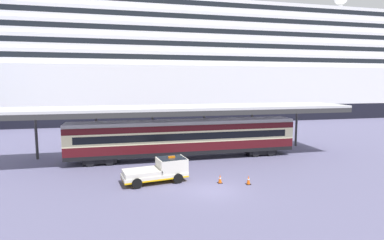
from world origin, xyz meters
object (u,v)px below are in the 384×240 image
cruise_ship (200,68)px  traffic_cone_mid (248,180)px  service_truck (161,169)px  traffic_cone_near (220,179)px  train_carriage (184,137)px

cruise_ship → traffic_cone_mid: (-8.06, -47.03, -11.19)m
service_truck → traffic_cone_near: service_truck is taller
train_carriage → cruise_ship: bearing=73.2°
cruise_ship → traffic_cone_mid: cruise_ship is taller
traffic_cone_near → train_carriage: bearing=98.0°
service_truck → traffic_cone_mid: size_ratio=7.44×
service_truck → traffic_cone_near: bearing=-18.6°
cruise_ship → traffic_cone_mid: size_ratio=178.64×
traffic_cone_near → traffic_cone_mid: size_ratio=0.99×
traffic_cone_mid → service_truck: bearing=160.8°
cruise_ship → traffic_cone_mid: bearing=-99.7°
cruise_ship → train_carriage: (-11.36, -37.75, -9.23)m
service_truck → traffic_cone_near: size_ratio=7.54×
traffic_cone_near → traffic_cone_mid: (2.11, -0.79, 0.00)m
cruise_ship → train_carriage: size_ratio=5.48×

